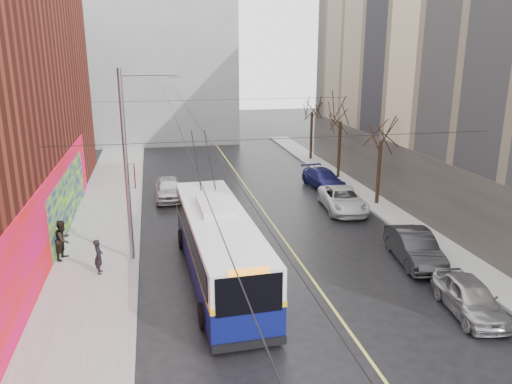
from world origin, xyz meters
TOP-DOWN VIEW (x-y plane):
  - ground at (0.00, 0.00)m, footprint 140.00×140.00m
  - sidewalk_left at (-8.00, 12.00)m, footprint 4.00×60.00m
  - sidewalk_right at (9.00, 12.00)m, footprint 2.00×60.00m
  - lane_line at (1.50, 14.00)m, footprint 0.12×50.00m
  - building_far at (-6.00, 44.99)m, footprint 20.50×12.10m
  - streetlight_pole at (-6.14, 10.00)m, footprint 2.65×0.60m
  - catenary_wires at (-2.54, 14.77)m, footprint 18.00×60.00m
  - tree_near at (9.00, 16.00)m, footprint 3.20×3.20m
  - tree_mid at (9.00, 23.00)m, footprint 3.20×3.20m
  - tree_far at (9.00, 30.00)m, footprint 3.20×3.20m
  - pigeons_flying at (-2.42, 9.91)m, footprint 2.33×2.03m
  - trolleybus at (-2.49, 7.37)m, footprint 3.14×12.09m
  - parked_car_a at (6.44, 2.36)m, footprint 2.15×4.23m
  - parked_car_b at (6.80, 7.19)m, footprint 2.26×4.79m
  - parked_car_c at (6.41, 15.41)m, footprint 2.92×5.32m
  - parked_car_d at (7.00, 20.76)m, footprint 2.44×4.82m
  - following_car at (-4.21, 20.14)m, footprint 1.77×4.34m
  - pedestrian_a at (-7.69, 8.67)m, footprint 0.38×0.58m
  - pedestrian_b at (-9.47, 10.68)m, footprint 1.02×1.13m

SIDE VIEW (x-z plane):
  - ground at x=0.00m, z-range 0.00..0.00m
  - lane_line at x=1.50m, z-range 0.00..0.01m
  - sidewalk_left at x=-8.00m, z-range 0.00..0.15m
  - sidewalk_right at x=9.00m, z-range 0.00..0.15m
  - parked_car_d at x=7.00m, z-range 0.00..1.34m
  - parked_car_a at x=6.44m, z-range 0.00..1.38m
  - parked_car_c at x=6.41m, z-range 0.00..1.41m
  - following_car at x=-4.21m, z-range 0.00..1.47m
  - parked_car_b at x=6.80m, z-range 0.00..1.52m
  - pedestrian_a at x=-7.69m, z-range 0.15..1.74m
  - pedestrian_b at x=-9.47m, z-range 0.15..2.06m
  - trolleybus at x=-2.49m, z-range -1.26..4.42m
  - streetlight_pole at x=-6.14m, z-range 0.35..9.35m
  - tree_near at x=9.00m, z-range 1.78..8.18m
  - tree_far at x=9.00m, z-range 1.86..8.43m
  - tree_mid at x=9.00m, z-range 1.91..8.59m
  - catenary_wires at x=-2.54m, z-range 6.13..6.36m
  - pigeons_flying at x=-2.42m, z-range 5.72..7.37m
  - building_far at x=-6.00m, z-range 0.02..18.02m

